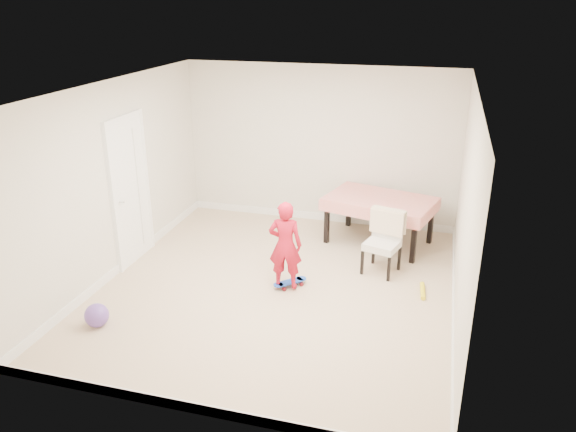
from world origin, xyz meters
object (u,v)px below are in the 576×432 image
(dining_chair, at_px, (382,243))
(skateboard, at_px, (290,284))
(balloon, at_px, (97,315))
(child, at_px, (285,248))
(dining_table, at_px, (379,221))

(dining_chair, distance_m, skateboard, 1.39)
(balloon, bearing_deg, child, 37.73)
(dining_chair, height_order, balloon, dining_chair)
(skateboard, distance_m, balloon, 2.44)
(child, xyz_separation_m, balloon, (-1.87, -1.44, -0.45))
(dining_table, distance_m, balloon, 4.32)
(dining_table, height_order, child, child)
(skateboard, xyz_separation_m, balloon, (-1.91, -1.52, 0.10))
(skateboard, relative_size, balloon, 1.73)
(balloon, bearing_deg, dining_table, 48.65)
(dining_table, height_order, skateboard, dining_table)
(dining_table, distance_m, dining_chair, 1.00)
(dining_table, distance_m, skateboard, 1.99)
(dining_chair, relative_size, child, 0.75)
(skateboard, height_order, balloon, balloon)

